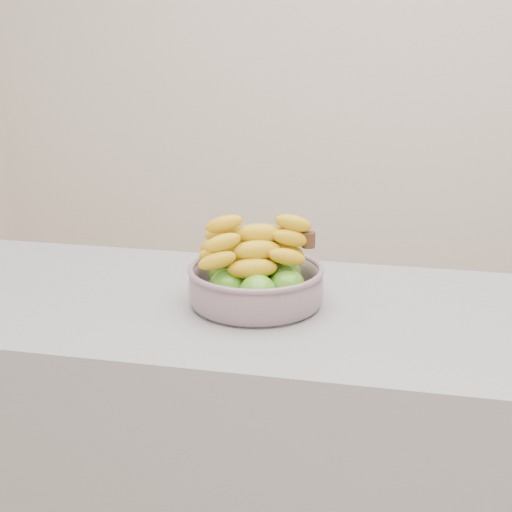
{
  "coord_description": "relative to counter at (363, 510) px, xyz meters",
  "views": [
    {
      "loc": [
        0.05,
        -1.37,
        1.42
      ],
      "look_at": [
        -0.23,
        -0.08,
        1.0
      ],
      "focal_mm": 50.0,
      "sensor_mm": 36.0,
      "label": 1
    }
  ],
  "objects": [
    {
      "name": "fruit_bowl",
      "position": [
        -0.23,
        -0.0,
        0.5
      ],
      "size": [
        0.27,
        0.27,
        0.17
      ],
      "rotation": [
        0.0,
        0.0,
        0.26
      ],
      "color": "#8A9AA6",
      "rests_on": "counter"
    },
    {
      "name": "counter",
      "position": [
        0.0,
        0.0,
        0.0
      ],
      "size": [
        2.0,
        0.6,
        0.9
      ],
      "primitive_type": "cube",
      "color": "gray",
      "rests_on": "ground"
    }
  ]
}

